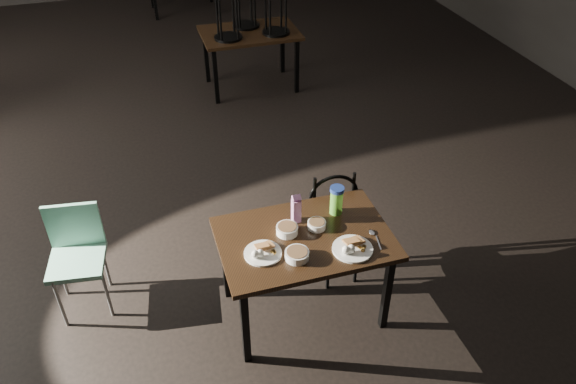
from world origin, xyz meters
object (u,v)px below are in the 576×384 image
object	(u,v)px
main_table	(305,245)
juice_carton	(296,209)
water_bottle	(336,200)
bentwood_chair	(337,221)
school_chair	(77,250)

from	to	relation	value
main_table	juice_carton	xyz separation A→B (m)	(-0.01, 0.18, 0.19)
water_bottle	juice_carton	bearing A→B (deg)	-178.95
bentwood_chair	school_chair	world-z (taller)	bentwood_chair
school_chair	main_table	bearing A→B (deg)	-13.30
juice_carton	main_table	bearing A→B (deg)	-88.02
main_table	school_chair	distance (m)	1.69
juice_carton	water_bottle	xyz separation A→B (m)	(0.31, 0.01, 0.01)
bentwood_chair	school_chair	size ratio (longest dim) A/B	1.04
juice_carton	bentwood_chair	world-z (taller)	juice_carton
school_chair	water_bottle	bearing A→B (deg)	-4.83
water_bottle	bentwood_chair	xyz separation A→B (m)	(0.08, 0.16, -0.34)
main_table	bentwood_chair	size ratio (longest dim) A/B	1.36
water_bottle	bentwood_chair	distance (m)	0.39
juice_carton	school_chair	distance (m)	1.66
water_bottle	school_chair	size ratio (longest dim) A/B	0.27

